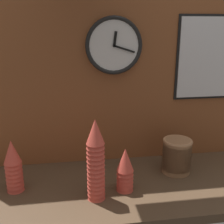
{
  "coord_description": "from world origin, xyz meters",
  "views": [
    {
      "loc": [
        -0.18,
        -1.13,
        0.69
      ],
      "look_at": [
        -0.0,
        0.04,
        0.33
      ],
      "focal_mm": 45.0,
      "sensor_mm": 36.0,
      "label": 1
    }
  ],
  "objects": [
    {
      "name": "cup_stack_left",
      "position": [
        -0.44,
        0.01,
        0.12
      ],
      "size": [
        0.08,
        0.08,
        0.24
      ],
      "color": "#DB4C3D",
      "rests_on": "ground_plane"
    },
    {
      "name": "wall_clock",
      "position": [
        0.04,
        0.23,
        0.61
      ],
      "size": [
        0.28,
        0.03,
        0.28
      ],
      "color": "white"
    },
    {
      "name": "menu_board",
      "position": [
        0.53,
        0.24,
        0.54
      ],
      "size": [
        0.35,
        0.01,
        0.43
      ],
      "color": "black"
    },
    {
      "name": "cup_stack_center_right",
      "position": [
        0.04,
        -0.06,
        0.1
      ],
      "size": [
        0.08,
        0.08,
        0.2
      ],
      "color": "#DB4C3D",
      "rests_on": "ground_plane"
    },
    {
      "name": "ground_plane",
      "position": [
        0.0,
        0.0,
        -0.02
      ],
      "size": [
        1.6,
        0.56,
        0.04
      ],
      "primitive_type": "cube",
      "color": "#4C3826"
    },
    {
      "name": "bowl_stack_right",
      "position": [
        0.32,
        0.07,
        0.09
      ],
      "size": [
        0.14,
        0.14,
        0.17
      ],
      "color": "#996B47",
      "rests_on": "ground_plane"
    },
    {
      "name": "cup_stack_center",
      "position": [
        -0.09,
        -0.1,
        0.18
      ],
      "size": [
        0.08,
        0.08,
        0.35
      ],
      "color": "#DB4C3D",
      "rests_on": "ground_plane"
    },
    {
      "name": "wall_tiled_back",
      "position": [
        0.0,
        0.27,
        0.53
      ],
      "size": [
        1.6,
        0.03,
        1.05
      ],
      "color": "brown",
      "rests_on": "ground_plane"
    }
  ]
}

